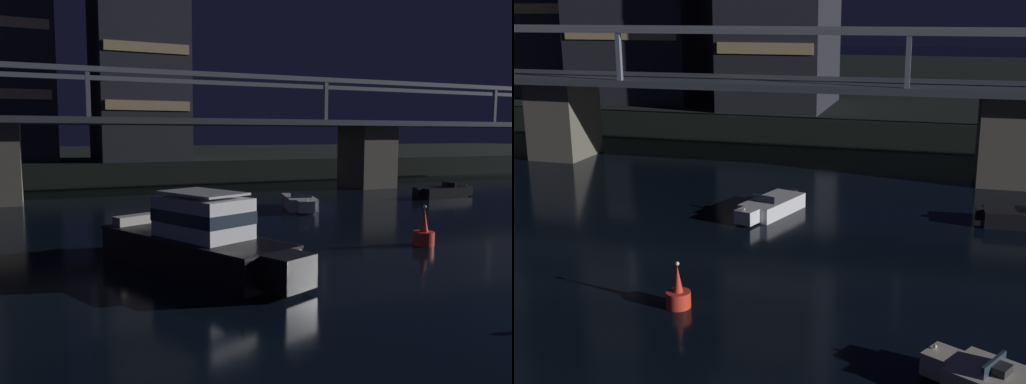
% 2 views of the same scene
% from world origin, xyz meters
% --- Properties ---
extents(far_riverbank, '(240.00, 80.00, 2.20)m').
position_xyz_m(far_riverbank, '(0.00, 80.61, 1.10)').
color(far_riverbank, black).
rests_on(far_riverbank, ground).
extents(river_bridge, '(98.42, 6.40, 9.38)m').
position_xyz_m(river_bridge, '(0.00, 32.61, 4.32)').
color(river_bridge, '#605B51').
rests_on(river_bridge, ground).
extents(tower_central, '(8.57, 11.54, 27.16)m').
position_xyz_m(tower_central, '(-2.70, 47.52, 15.63)').
color(tower_central, '#282833').
rests_on(tower_central, far_riverbank).
extents(cabin_cruiser_near_left, '(5.61, 9.22, 2.79)m').
position_xyz_m(cabin_cruiser_near_left, '(-7.54, 9.93, 1.05)').
color(cabin_cruiser_near_left, black).
rests_on(cabin_cruiser_near_left, ground).
extents(speedboat_near_center, '(2.91, 5.15, 1.16)m').
position_xyz_m(speedboat_near_center, '(2.92, 22.08, 0.41)').
color(speedboat_near_center, silver).
rests_on(speedboat_near_center, ground).
extents(speedboat_far_left, '(5.21, 1.96, 1.16)m').
position_xyz_m(speedboat_far_left, '(15.90, 23.33, 0.41)').
color(speedboat_far_left, black).
rests_on(speedboat_far_left, ground).
extents(channel_buoy, '(0.90, 0.90, 1.76)m').
position_xyz_m(channel_buoy, '(2.62, 10.01, 0.48)').
color(channel_buoy, red).
rests_on(channel_buoy, ground).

